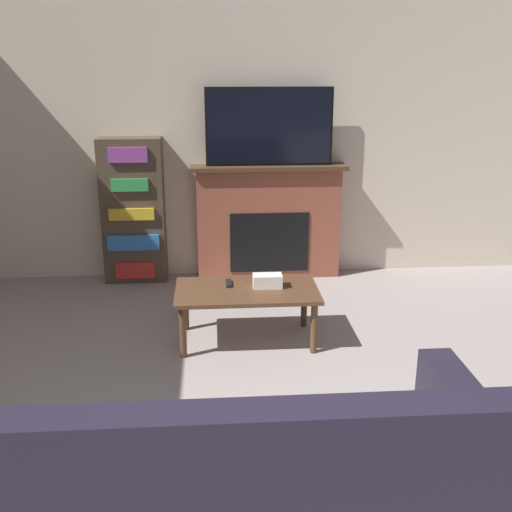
{
  "coord_description": "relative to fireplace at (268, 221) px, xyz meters",
  "views": [
    {
      "loc": [
        -0.23,
        -1.41,
        2.05
      ],
      "look_at": [
        0.07,
        2.69,
        0.73
      ],
      "focal_mm": 42.0,
      "sensor_mm": 36.0,
      "label": 1
    }
  ],
  "objects": [
    {
      "name": "wall_back",
      "position": [
        -0.31,
        0.14,
        0.79
      ],
      "size": [
        6.13,
        0.06,
        2.7
      ],
      "color": "beige",
      "rests_on": "ground_plane"
    },
    {
      "name": "fireplace",
      "position": [
        0.0,
        0.0,
        0.0
      ],
      "size": [
        1.5,
        0.28,
        1.12
      ],
      "color": "brown",
      "rests_on": "ground_plane"
    },
    {
      "name": "tv",
      "position": [
        -0.0,
        -0.02,
        0.92
      ],
      "size": [
        1.2,
        0.03,
        0.73
      ],
      "color": "black",
      "rests_on": "fireplace"
    },
    {
      "name": "couch",
      "position": [
        -0.59,
        -3.65,
        -0.25
      ],
      "size": [
        2.38,
        0.91,
        0.95
      ],
      "color": "black",
      "rests_on": "ground_plane"
    },
    {
      "name": "coffee_table",
      "position": [
        -0.3,
        -1.49,
        -0.19
      ],
      "size": [
        1.08,
        0.6,
        0.43
      ],
      "color": "brown",
      "rests_on": "ground_plane"
    },
    {
      "name": "tissue_box",
      "position": [
        -0.14,
        -1.46,
        -0.09
      ],
      "size": [
        0.22,
        0.12,
        0.1
      ],
      "color": "white",
      "rests_on": "coffee_table"
    },
    {
      "name": "remote_control",
      "position": [
        -0.44,
        -1.39,
        -0.13
      ],
      "size": [
        0.04,
        0.15,
        0.02
      ],
      "color": "black",
      "rests_on": "coffee_table"
    },
    {
      "name": "bookshelf",
      "position": [
        -1.31,
        -0.02,
        0.13
      ],
      "size": [
        0.59,
        0.29,
        1.4
      ],
      "color": "#4C3D2D",
      "rests_on": "ground_plane"
    }
  ]
}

